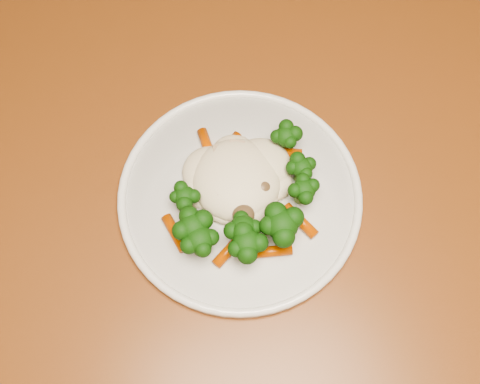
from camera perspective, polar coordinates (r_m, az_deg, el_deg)
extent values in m
plane|color=brown|center=(1.44, -1.69, -9.94)|extent=(3.00, 3.00, 0.00)
cube|color=brown|center=(0.71, -8.28, -4.21)|extent=(1.30, 0.92, 0.04)
cube|color=brown|center=(1.32, 14.05, 11.96)|extent=(0.06, 0.06, 0.71)
cylinder|color=white|center=(0.69, 0.00, -0.47)|extent=(0.28, 0.28, 0.01)
ellipsoid|color=beige|center=(0.67, -0.33, 1.60)|extent=(0.12, 0.11, 0.05)
ellipsoid|color=black|center=(0.65, -3.80, -4.90)|extent=(0.05, 0.05, 0.04)
ellipsoid|color=black|center=(0.64, 0.64, -5.24)|extent=(0.05, 0.05, 0.05)
ellipsoid|color=black|center=(0.65, 3.94, -3.55)|extent=(0.06, 0.06, 0.05)
ellipsoid|color=black|center=(0.67, 5.99, -0.15)|extent=(0.04, 0.04, 0.04)
ellipsoid|color=black|center=(0.69, 5.81, 1.96)|extent=(0.04, 0.04, 0.04)
ellipsoid|color=black|center=(0.70, 4.32, 4.90)|extent=(0.04, 0.04, 0.04)
ellipsoid|color=black|center=(0.67, -5.20, -0.78)|extent=(0.04, 0.04, 0.04)
ellipsoid|color=black|center=(0.65, -4.42, -3.68)|extent=(0.05, 0.05, 0.04)
ellipsoid|color=black|center=(0.65, 0.29, -3.83)|extent=(0.05, 0.05, 0.04)
cylinder|color=#C74F04|center=(0.71, -3.05, 4.13)|extent=(0.01, 0.05, 0.01)
cylinder|color=#C74F04|center=(0.71, -1.29, 4.08)|extent=(0.04, 0.04, 0.01)
cylinder|color=#C74F04|center=(0.71, 4.03, 3.77)|extent=(0.05, 0.03, 0.01)
cylinder|color=#C74F04|center=(0.67, -6.17, -3.90)|extent=(0.02, 0.05, 0.01)
cylinder|color=#C74F04|center=(0.66, -1.11, -5.60)|extent=(0.04, 0.03, 0.01)
cylinder|color=#C74F04|center=(0.66, 3.06, -5.65)|extent=(0.05, 0.02, 0.01)
cylinder|color=#C74F04|center=(0.67, 5.74, -2.72)|extent=(0.03, 0.05, 0.01)
ellipsoid|color=brown|center=(0.67, 0.26, 0.64)|extent=(0.02, 0.02, 0.02)
ellipsoid|color=brown|center=(0.67, 2.04, 0.48)|extent=(0.02, 0.02, 0.02)
ellipsoid|color=brown|center=(0.67, -1.88, -0.25)|extent=(0.02, 0.02, 0.02)
ellipsoid|color=brown|center=(0.66, 0.32, -2.16)|extent=(0.02, 0.02, 0.02)
cube|color=tan|center=(0.69, -1.78, 3.78)|extent=(0.02, 0.02, 0.01)
cube|color=tan|center=(0.70, -0.31, 4.33)|extent=(0.02, 0.02, 0.01)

